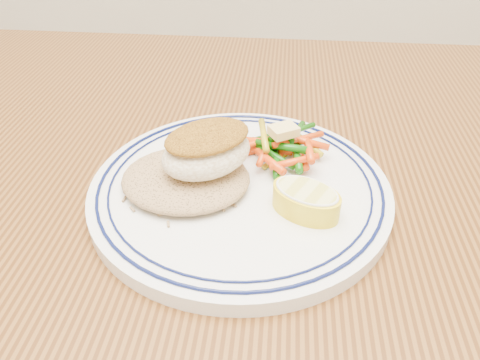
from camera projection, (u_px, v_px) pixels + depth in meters
The scene contains 7 objects.
dining_table at pixel (244, 262), 0.52m from camera, with size 1.50×0.90×0.75m.
plate at pixel (240, 189), 0.46m from camera, with size 0.29×0.29×0.02m.
rice_pilaf at pixel (186, 176), 0.44m from camera, with size 0.12×0.11×0.02m, color #94724A.
fish_fillet at pixel (207, 149), 0.43m from camera, with size 0.11×0.11×0.04m.
vegetable_pile at pixel (281, 148), 0.48m from camera, with size 0.10×0.09×0.03m.
butter_pat at pixel (284, 131), 0.47m from camera, with size 0.03×0.02×0.01m, color #EFD075.
lemon_wedge at pixel (306, 199), 0.41m from camera, with size 0.08×0.08×0.02m.
Camera 1 is at (0.03, -0.37, 1.04)m, focal length 35.00 mm.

